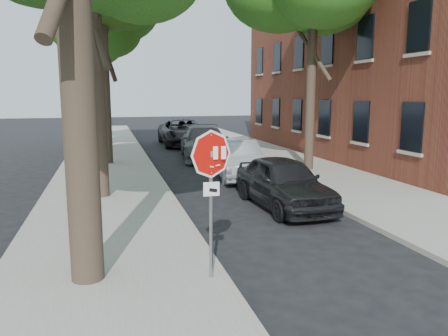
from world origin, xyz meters
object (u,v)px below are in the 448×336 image
object	(u,v)px
apartment_building	(416,13)
car_b	(237,159)
car_a	(283,182)
car_c	(204,143)
stop_sign	(211,176)
car_d	(183,132)
tree_far	(97,28)

from	to	relation	value
apartment_building	car_b	bearing A→B (deg)	-158.22
car_a	car_c	xyz separation A→B (m)	(-0.12, 10.29, 0.09)
stop_sign	car_b	bearing A→B (deg)	70.79
stop_sign	car_d	bearing A→B (deg)	81.57
stop_sign	tree_far	distance (m)	21.88
car_b	car_d	xyz separation A→B (m)	(-0.15, 11.77, 0.10)
car_c	stop_sign	bearing A→B (deg)	-95.01
stop_sign	car_c	bearing A→B (deg)	78.02
apartment_building	tree_far	distance (m)	18.18
apartment_building	car_a	xyz separation A→B (m)	(-11.40, -9.35, -6.90)
stop_sign	tree_far	bearing A→B (deg)	95.46
stop_sign	tree_far	size ratio (longest dim) A/B	0.28
apartment_building	tree_far	bearing A→B (deg)	156.96
car_c	car_b	bearing A→B (deg)	-81.73
car_c	tree_far	bearing A→B (deg)	137.07
stop_sign	car_d	xyz separation A→B (m)	(3.15, 21.24, -1.09)
tree_far	car_b	xyz separation A→B (m)	(5.32, -11.67, -6.46)
apartment_building	car_c	distance (m)	13.42
stop_sign	car_a	size ratio (longest dim) A/B	0.59
apartment_building	tree_far	xyz separation A→B (m)	(-16.72, 7.11, -0.44)
stop_sign	car_d	distance (m)	21.50
car_a	car_c	size ratio (longest dim) A/B	0.76
stop_sign	tree_far	xyz separation A→B (m)	(-2.02, 21.14, 5.26)
tree_far	car_c	distance (m)	10.28
stop_sign	car_c	size ratio (longest dim) A/B	0.45
tree_far	car_b	size ratio (longest dim) A/B	2.03
apartment_building	car_d	size ratio (longest dim) A/B	3.29
car_b	car_a	bearing A→B (deg)	-84.54
apartment_building	stop_sign	bearing A→B (deg)	-136.35
car_a	car_d	size ratio (longest dim) A/B	0.72
tree_far	car_a	distance (m)	18.47
car_d	car_c	bearing A→B (deg)	-89.01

